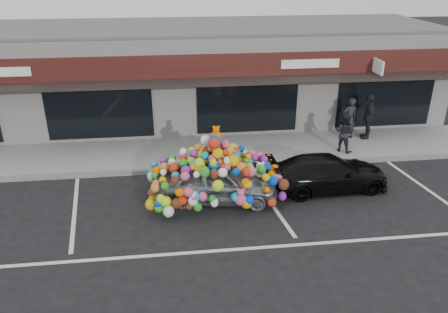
{
  "coord_description": "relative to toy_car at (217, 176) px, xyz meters",
  "views": [
    {
      "loc": [
        -0.05,
        -11.66,
        7.0
      ],
      "look_at": [
        1.53,
        1.4,
        1.02
      ],
      "focal_mm": 35.0,
      "sensor_mm": 36.0,
      "label": 1
    }
  ],
  "objects": [
    {
      "name": "pedestrian_a",
      "position": [
        5.91,
        4.16,
        0.21
      ],
      "size": [
        0.7,
        0.53,
        1.74
      ],
      "primitive_type": "imported",
      "rotation": [
        0.0,
        0.0,
        3.34
      ],
      "color": "black",
      "rests_on": "sidewalk"
    },
    {
      "name": "shop_building",
      "position": [
        -1.2,
        8.03,
        1.35
      ],
      "size": [
        24.0,
        7.2,
        4.31
      ],
      "color": "silver",
      "rests_on": "ground"
    },
    {
      "name": "ground",
      "position": [
        -1.21,
        -0.41,
        -0.81
      ],
      "size": [
        90.0,
        90.0,
        0.0
      ],
      "primitive_type": "plane",
      "color": "black",
      "rests_on": "ground"
    },
    {
      "name": "lane_line",
      "position": [
        0.79,
        -2.71,
        -0.81
      ],
      "size": [
        14.0,
        0.12,
        0.01
      ],
      "primitive_type": "cube",
      "color": "silver",
      "rests_on": "ground"
    },
    {
      "name": "pedestrian_b",
      "position": [
        5.21,
        2.88,
        0.1
      ],
      "size": [
        0.93,
        0.93,
        1.52
      ],
      "primitive_type": "imported",
      "rotation": [
        0.0,
        0.0,
        2.37
      ],
      "color": "black",
      "rests_on": "sidewalk"
    },
    {
      "name": "toy_car",
      "position": [
        0.0,
        0.0,
        0.0
      ],
      "size": [
        2.81,
        4.35,
        2.39
      ],
      "rotation": [
        0.0,
        0.0,
        1.4
      ],
      "color": "#9FA2A9",
      "rests_on": "ground"
    },
    {
      "name": "black_sedan",
      "position": [
        3.69,
        0.26,
        -0.23
      ],
      "size": [
        1.82,
        4.07,
        1.16
      ],
      "primitive_type": "imported",
      "rotation": [
        0.0,
        0.0,
        1.62
      ],
      "color": "black",
      "rests_on": "ground"
    },
    {
      "name": "parking_stripe_right",
      "position": [
        6.99,
        -0.21,
        -0.81
      ],
      "size": [
        0.73,
        4.37,
        0.01
      ],
      "primitive_type": "cube",
      "rotation": [
        0.0,
        0.0,
        0.14
      ],
      "color": "silver",
      "rests_on": "ground"
    },
    {
      "name": "kerb",
      "position": [
        -1.21,
        2.09,
        -0.74
      ],
      "size": [
        26.0,
        0.18,
        0.16
      ],
      "primitive_type": "cube",
      "color": "slate",
      "rests_on": "ground"
    },
    {
      "name": "parking_stripe_mid",
      "position": [
        1.59,
        -0.21,
        -0.81
      ],
      "size": [
        0.73,
        4.37,
        0.01
      ],
      "primitive_type": "cube",
      "rotation": [
        0.0,
        0.0,
        0.14
      ],
      "color": "silver",
      "rests_on": "ground"
    },
    {
      "name": "parking_stripe_left",
      "position": [
        -4.41,
        -0.21,
        -0.81
      ],
      "size": [
        0.73,
        4.37,
        0.01
      ],
      "primitive_type": "cube",
      "rotation": [
        0.0,
        0.0,
        0.14
      ],
      "color": "silver",
      "rests_on": "ground"
    },
    {
      "name": "pedestrian_c",
      "position": [
        6.68,
        4.09,
        0.28
      ],
      "size": [
        1.18,
        0.71,
        1.89
      ],
      "primitive_type": "imported",
      "rotation": [
        0.0,
        0.0,
        4.47
      ],
      "color": "black",
      "rests_on": "sidewalk"
    },
    {
      "name": "sidewalk",
      "position": [
        -1.21,
        3.59,
        -0.74
      ],
      "size": [
        26.0,
        3.0,
        0.15
      ],
      "primitive_type": "cube",
      "color": "gray",
      "rests_on": "ground"
    }
  ]
}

